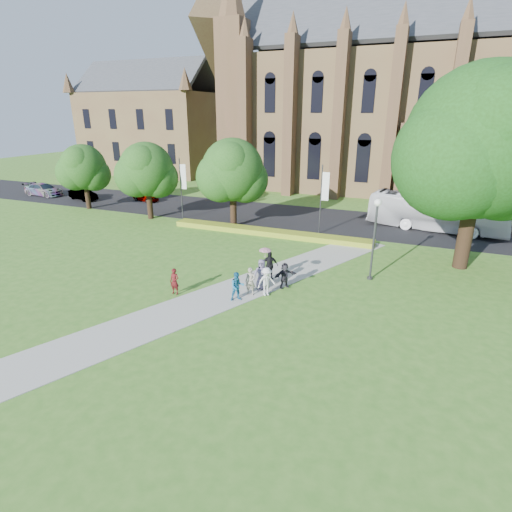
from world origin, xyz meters
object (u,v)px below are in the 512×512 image
at_px(tour_coach, 436,212).
at_px(car_1, 83,194).
at_px(large_tree, 483,143).
at_px(streetlamp, 375,230).
at_px(pedestrian_0, 175,281).
at_px(car_0, 145,196).
at_px(car_2, 44,190).

height_order(tour_coach, car_1, tour_coach).
bearing_deg(large_tree, streetlamp, -140.71).
bearing_deg(car_1, tour_coach, -71.98).
bearing_deg(tour_coach, pedestrian_0, 153.63).
bearing_deg(tour_coach, car_0, 98.00).
height_order(large_tree, pedestrian_0, large_tree).
xyz_separation_m(large_tree, car_0, (-33.54, 9.57, -7.71)).
bearing_deg(streetlamp, large_tree, 39.29).
relative_size(large_tree, pedestrian_0, 8.36).
relative_size(car_1, pedestrian_0, 2.69).
distance_m(car_1, pedestrian_0, 31.18).
distance_m(car_2, pedestrian_0, 36.78).
bearing_deg(streetlamp, car_1, 161.66).
relative_size(tour_coach, pedestrian_0, 7.47).
height_order(tour_coach, car_2, tour_coach).
bearing_deg(pedestrian_0, streetlamp, 31.91).
xyz_separation_m(large_tree, car_2, (-47.61, 7.38, -7.58)).
bearing_deg(car_1, large_tree, -84.87).
distance_m(large_tree, car_2, 48.77).
distance_m(tour_coach, car_1, 39.48).
relative_size(car_2, pedestrian_0, 3.36).
bearing_deg(pedestrian_0, large_tree, 34.25).
xyz_separation_m(tour_coach, car_2, (-46.04, -1.84, -0.87)).
bearing_deg(car_1, car_2, 104.19).
relative_size(streetlamp, pedestrian_0, 3.32).
height_order(car_2, pedestrian_0, pedestrian_0).
relative_size(streetlamp, car_2, 0.99).
bearing_deg(car_0, car_1, 125.25).
bearing_deg(car_2, car_0, -79.44).
bearing_deg(tour_coach, streetlamp, 172.63).
bearing_deg(car_0, streetlamp, -98.63).
bearing_deg(car_2, pedestrian_0, -118.67).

